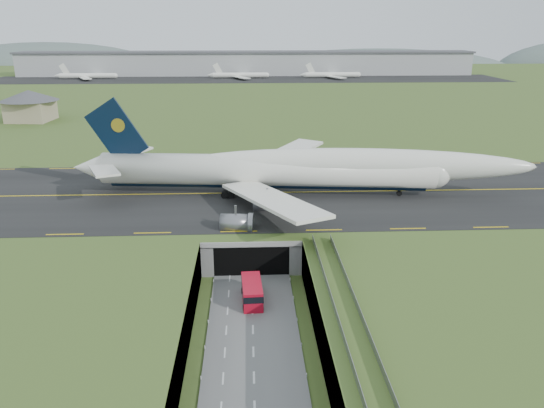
{
  "coord_description": "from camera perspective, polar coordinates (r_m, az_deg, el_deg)",
  "views": [
    {
      "loc": [
        -0.26,
        -68.63,
        38.13
      ],
      "look_at": [
        3.79,
        20.0,
        8.12
      ],
      "focal_mm": 35.0,
      "sensor_mm": 36.0,
      "label": 1
    }
  ],
  "objects": [
    {
      "name": "taxiway",
      "position": [
        106.56,
        -2.36,
        1.17
      ],
      "size": [
        800.0,
        44.0,
        0.18
      ],
      "primitive_type": "cube",
      "color": "black",
      "rests_on": "airfield_deck"
    },
    {
      "name": "airfield_deck",
      "position": [
        77.1,
        -2.16,
        -8.43
      ],
      "size": [
        800.0,
        800.0,
        6.0
      ],
      "primitive_type": "cube",
      "color": "gray",
      "rests_on": "ground"
    },
    {
      "name": "distant_hills",
      "position": [
        504.57,
        4.89,
        13.83
      ],
      "size": [
        700.0,
        91.0,
        60.0
      ],
      "color": "#52635E",
      "rests_on": "ground"
    },
    {
      "name": "trench_road",
      "position": [
        72.0,
        -2.07,
        -13.21
      ],
      "size": [
        12.0,
        75.0,
        0.2
      ],
      "primitive_type": "cube",
      "color": "slate",
      "rests_on": "ground"
    },
    {
      "name": "tunnel_portal",
      "position": [
        92.17,
        -2.26,
        -3.51
      ],
      "size": [
        17.0,
        22.3,
        6.0
      ],
      "color": "gray",
      "rests_on": "ground"
    },
    {
      "name": "shuttle_tram",
      "position": [
        77.47,
        -2.17,
        -9.4
      ],
      "size": [
        3.18,
        7.57,
        3.04
      ],
      "rotation": [
        0.0,
        0.0,
        0.05
      ],
      "color": "red",
      "rests_on": "ground"
    },
    {
      "name": "guideway",
      "position": [
        60.46,
        8.83,
        -14.43
      ],
      "size": [
        3.0,
        53.0,
        7.05
      ],
      "color": "#A8A8A3",
      "rests_on": "ground"
    },
    {
      "name": "service_building",
      "position": [
        206.26,
        -24.62,
        9.86
      ],
      "size": [
        21.24,
        21.24,
        10.79
      ],
      "rotation": [
        0.0,
        0.0,
        -0.08
      ],
      "color": "tan",
      "rests_on": "ground"
    },
    {
      "name": "jumbo_jet",
      "position": [
        104.31,
        2.93,
        3.74
      ],
      "size": [
        90.99,
        58.91,
        19.58
      ],
      "rotation": [
        0.0,
        0.0,
        -0.1
      ],
      "color": "white",
      "rests_on": "ground"
    },
    {
      "name": "cargo_terminal",
      "position": [
        368.84,
        -2.69,
        14.91
      ],
      "size": [
        320.0,
        67.0,
        15.6
      ],
      "color": "#B2B2B2",
      "rests_on": "ground"
    },
    {
      "name": "ground",
      "position": [
        78.51,
        -2.13,
        -10.38
      ],
      "size": [
        900.0,
        900.0,
        0.0
      ],
      "primitive_type": "plane",
      "color": "#466327",
      "rests_on": "ground"
    }
  ]
}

